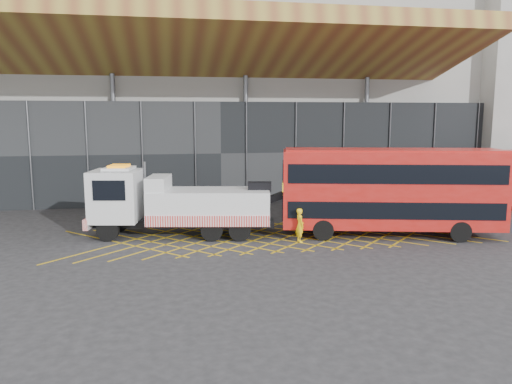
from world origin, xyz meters
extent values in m
plane|color=#242426|center=(0.00, 0.00, 0.00)|extent=(120.00, 120.00, 0.00)
cube|color=gold|center=(-4.80, 0.00, 0.01)|extent=(7.16, 7.16, 0.01)
cube|color=gold|center=(-4.80, 0.00, 0.01)|extent=(7.16, 7.16, 0.01)
cube|color=gold|center=(-3.20, 0.00, 0.01)|extent=(7.16, 7.16, 0.01)
cube|color=gold|center=(-3.20, 0.00, 0.01)|extent=(7.16, 7.16, 0.01)
cube|color=gold|center=(-1.60, 0.00, 0.01)|extent=(7.16, 7.16, 0.01)
cube|color=gold|center=(-1.60, 0.00, 0.01)|extent=(7.16, 7.16, 0.01)
cube|color=gold|center=(0.00, 0.00, 0.01)|extent=(7.16, 7.16, 0.01)
cube|color=gold|center=(0.00, 0.00, 0.01)|extent=(7.16, 7.16, 0.01)
cube|color=gold|center=(1.60, 0.00, 0.01)|extent=(7.16, 7.16, 0.01)
cube|color=gold|center=(1.60, 0.00, 0.01)|extent=(7.16, 7.16, 0.01)
cube|color=gold|center=(3.20, 0.00, 0.01)|extent=(7.16, 7.16, 0.01)
cube|color=gold|center=(3.20, 0.00, 0.01)|extent=(7.16, 7.16, 0.01)
cube|color=gold|center=(4.80, 0.00, 0.01)|extent=(7.16, 7.16, 0.01)
cube|color=gold|center=(4.80, 0.00, 0.01)|extent=(7.16, 7.16, 0.01)
cube|color=gold|center=(6.40, 0.00, 0.01)|extent=(7.16, 7.16, 0.01)
cube|color=gold|center=(6.40, 0.00, 0.01)|extent=(7.16, 7.16, 0.01)
cube|color=gold|center=(8.00, 0.00, 0.01)|extent=(7.16, 7.16, 0.01)
cube|color=gold|center=(8.00, 0.00, 0.01)|extent=(7.16, 7.16, 0.01)
cube|color=gold|center=(9.60, 0.00, 0.01)|extent=(7.16, 7.16, 0.01)
cube|color=gold|center=(9.60, 0.00, 0.01)|extent=(7.16, 7.16, 0.01)
cube|color=gold|center=(11.20, 0.00, 0.01)|extent=(7.16, 7.16, 0.01)
cube|color=gold|center=(11.20, 0.00, 0.01)|extent=(7.16, 7.16, 0.01)
cube|color=gold|center=(12.80, 0.00, 0.01)|extent=(7.16, 7.16, 0.01)
cube|color=gold|center=(12.80, 0.00, 0.01)|extent=(7.16, 7.16, 0.01)
cube|color=gray|center=(2.00, 19.00, 9.00)|extent=(55.00, 14.00, 18.00)
cube|color=black|center=(2.00, 11.70, 4.00)|extent=(55.00, 0.80, 8.00)
cube|color=brown|center=(0.00, 8.00, 11.50)|extent=(40.00, 11.93, 4.07)
cylinder|color=#595B60|center=(-6.00, 11.50, 5.00)|extent=(0.36, 0.36, 10.00)
cylinder|color=#595B60|center=(4.00, 11.50, 5.00)|extent=(0.36, 0.36, 10.00)
cylinder|color=#595B60|center=(14.00, 11.50, 5.00)|extent=(0.36, 0.36, 10.00)
cube|color=black|center=(-1.40, 1.05, 0.78)|extent=(10.60, 2.93, 0.39)
cube|color=white|center=(-5.12, 1.71, 2.39)|extent=(3.11, 3.20, 2.89)
cube|color=black|center=(-6.46, 1.94, 2.89)|extent=(0.48, 2.42, 1.22)
cube|color=red|center=(-6.49, 1.95, 0.95)|extent=(0.78, 2.90, 0.61)
cube|color=orange|center=(-4.90, 1.67, 4.09)|extent=(1.22, 1.49, 0.13)
cube|color=white|center=(0.14, 0.78, 1.83)|extent=(7.27, 3.93, 1.78)
cube|color=red|center=(-0.11, -0.62, 1.17)|extent=(6.80, 1.26, 0.61)
cube|color=white|center=(-2.71, 1.28, 3.11)|extent=(1.56, 2.82, 0.78)
cube|color=black|center=(2.98, 0.28, 2.89)|extent=(1.41, 0.78, 0.56)
cube|color=black|center=(4.08, 0.08, 2.33)|extent=(2.46, 0.81, 1.20)
cylinder|color=black|center=(-5.54, 0.59, 0.61)|extent=(1.27, 0.60, 1.22)
cylinder|color=black|center=(-5.14, 2.89, 0.61)|extent=(1.27, 0.60, 1.22)
cylinder|color=black|center=(1.69, -0.68, 0.61)|extent=(1.27, 0.60, 1.22)
cylinder|color=black|center=(2.09, 1.62, 0.61)|extent=(1.27, 0.60, 1.22)
cylinder|color=#595B60|center=(-3.50, 2.55, 3.00)|extent=(0.16, 0.16, 2.45)
cube|color=#AD140F|center=(10.43, -1.04, 2.77)|extent=(12.69, 5.66, 4.36)
cube|color=black|center=(10.43, -1.04, 1.74)|extent=(12.22, 5.61, 0.96)
cube|color=black|center=(10.43, -1.04, 3.77)|extent=(12.22, 5.61, 1.07)
cube|color=black|center=(4.40, 0.41, 1.80)|extent=(0.64, 2.47, 1.46)
cube|color=black|center=(4.40, 0.41, 3.77)|extent=(0.64, 2.47, 1.07)
cube|color=yellow|center=(4.39, 0.41, 2.87)|extent=(0.52, 1.97, 0.39)
cube|color=#AD140F|center=(10.43, -1.04, 4.98)|extent=(12.40, 5.38, 0.13)
cylinder|color=black|center=(6.30, -1.37, 0.58)|extent=(1.22, 0.60, 1.17)
cylinder|color=black|center=(6.90, 1.13, 0.58)|extent=(1.22, 0.60, 1.17)
cylinder|color=black|center=(13.63, -3.12, 0.58)|extent=(1.22, 0.60, 1.17)
cylinder|color=black|center=(14.22, -0.62, 0.58)|extent=(1.22, 0.60, 1.17)
cube|color=black|center=(19.91, 5.26, 1.56)|extent=(0.22, 2.19, 1.27)
cube|color=black|center=(19.91, 5.26, 3.27)|extent=(0.22, 2.19, 0.93)
cube|color=yellow|center=(19.90, 5.27, 2.49)|extent=(0.19, 1.74, 0.34)
cylinder|color=black|center=(21.80, 4.03, 0.51)|extent=(1.03, 0.37, 1.01)
cylinder|color=black|center=(21.96, 6.21, 0.51)|extent=(1.03, 0.37, 1.01)
imported|color=yellow|center=(4.92, -1.49, 0.94)|extent=(0.52, 0.73, 1.89)
camera|label=1|loc=(-2.28, -27.50, 6.91)|focal=35.00mm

